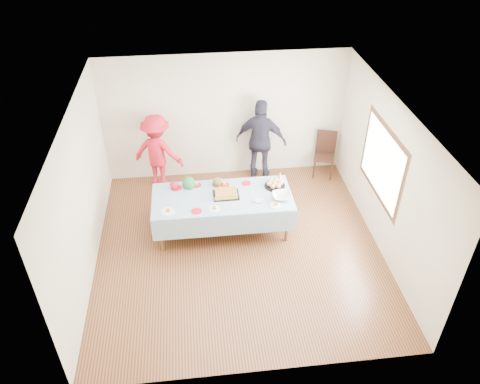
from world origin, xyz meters
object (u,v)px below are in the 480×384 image
(party_table, at_px, (222,199))
(dining_chair, at_px, (325,151))
(birthday_cake, at_px, (226,194))
(adult_left, at_px, (158,152))

(party_table, xyz_separation_m, dining_chair, (2.36, 1.70, -0.17))
(party_table, relative_size, dining_chair, 2.52)
(birthday_cake, bearing_deg, adult_left, 127.75)
(birthday_cake, xyz_separation_m, adult_left, (-1.26, 1.62, -0.01))
(party_table, distance_m, birthday_cake, 0.12)
(dining_chair, xyz_separation_m, adult_left, (-3.55, -0.05, 0.26))
(party_table, relative_size, adult_left, 1.54)
(party_table, distance_m, dining_chair, 2.91)
(dining_chair, bearing_deg, birthday_cake, -125.09)
(party_table, xyz_separation_m, birthday_cake, (0.07, 0.02, 0.09))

